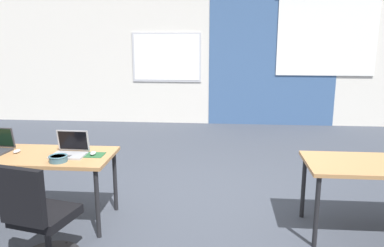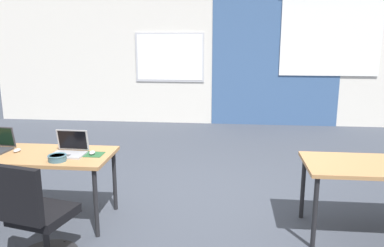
# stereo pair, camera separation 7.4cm
# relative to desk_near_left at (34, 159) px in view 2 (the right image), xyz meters

# --- Properties ---
(ground_plane) EXTENTS (24.00, 24.00, 0.00)m
(ground_plane) POSITION_rel_desk_near_left_xyz_m (1.75, 0.60, -0.66)
(ground_plane) COLOR #383D47
(back_wall_assembly) EXTENTS (10.00, 0.27, 2.80)m
(back_wall_assembly) POSITION_rel_desk_near_left_xyz_m (1.79, 4.80, 0.75)
(back_wall_assembly) COLOR silver
(back_wall_assembly) RESTS_ON ground
(desk_near_left) EXTENTS (1.60, 0.70, 0.72)m
(desk_near_left) POSITION_rel_desk_near_left_xyz_m (0.00, 0.00, 0.00)
(desk_near_left) COLOR #A37547
(desk_near_left) RESTS_ON ground
(mouse_near_left_end) EXTENTS (0.06, 0.10, 0.03)m
(mouse_near_left_end) POSITION_rel_desk_near_left_xyz_m (-0.19, 0.03, 0.08)
(mouse_near_left_end) COLOR #B2B2B7
(mouse_near_left_end) RESTS_ON desk_near_left
(laptop_near_left_inner) EXTENTS (0.34, 0.28, 0.24)m
(laptop_near_left_inner) POSITION_rel_desk_near_left_xyz_m (0.38, 0.01, 0.11)
(laptop_near_left_inner) COLOR #9E9EA3
(laptop_near_left_inner) RESTS_ON desk_near_left
(mousepad_near_left_inner) EXTENTS (0.22, 0.19, 0.00)m
(mousepad_near_left_inner) POSITION_rel_desk_near_left_xyz_m (0.61, 0.02, 0.06)
(mousepad_near_left_inner) COLOR #23512D
(mousepad_near_left_inner) RESTS_ON desk_near_left
(mouse_near_left_inner) EXTENTS (0.07, 0.11, 0.03)m
(mouse_near_left_inner) POSITION_rel_desk_near_left_xyz_m (0.61, 0.02, 0.08)
(mouse_near_left_inner) COLOR #B2B2B7
(mouse_near_left_inner) RESTS_ON mousepad_near_left_inner
(chair_near_left_inner) EXTENTS (0.53, 0.58, 0.92)m
(chair_near_left_inner) POSITION_rel_desk_near_left_xyz_m (0.42, -0.79, -0.28)
(chair_near_left_inner) COLOR black
(chair_near_left_inner) RESTS_ON ground
(snack_bowl) EXTENTS (0.18, 0.18, 0.06)m
(snack_bowl) POSITION_rel_desk_near_left_xyz_m (0.35, -0.21, 0.10)
(snack_bowl) COLOR #3D6070
(snack_bowl) RESTS_ON desk_near_left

